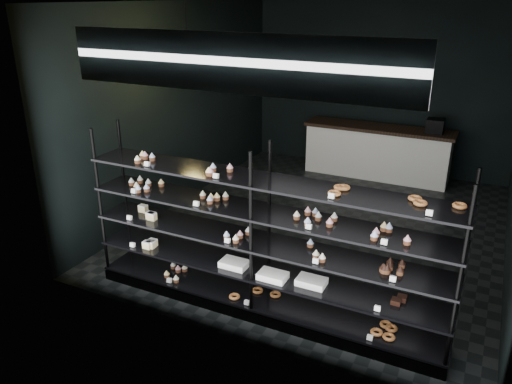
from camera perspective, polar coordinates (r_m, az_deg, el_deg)
room at (r=7.20m, az=8.52°, el=7.92°), size 5.01×6.01×3.20m
display_shelf at (r=5.40m, az=0.24°, el=-7.81°), size 4.00×0.50×1.91m
signage at (r=4.33m, az=-3.18°, el=14.53°), size 3.30×0.05×0.50m
pendant_lamp at (r=6.83m, az=-7.79°, el=14.49°), size 0.34×0.34×0.90m
service_counter at (r=9.78m, az=13.73°, el=4.54°), size 2.75×0.65×1.23m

